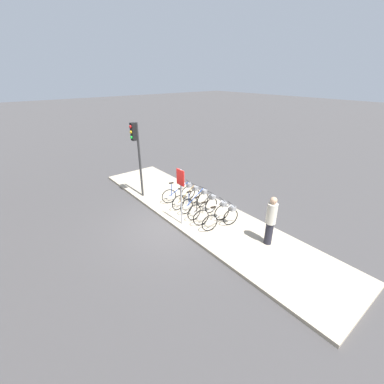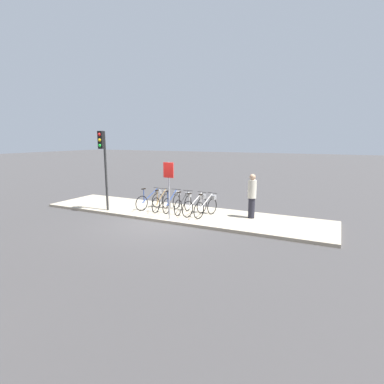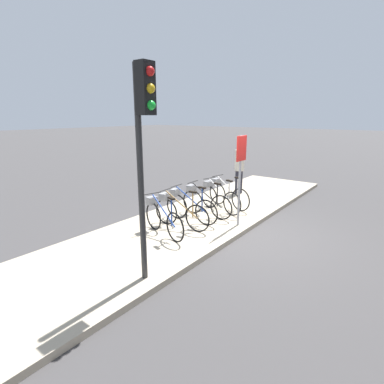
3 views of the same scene
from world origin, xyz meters
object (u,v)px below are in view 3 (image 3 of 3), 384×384
at_px(parked_bicycle_0, 161,216).
at_px(traffic_light, 144,131).
at_px(parked_bicycle_5, 226,193).
at_px(pedestrian, 239,167).
at_px(parked_bicycle_2, 188,205).
at_px(parked_bicycle_3, 204,201).
at_px(parked_bicycle_1, 178,210).
at_px(parked_bicycle_4, 218,196).
at_px(sign_post, 241,166).

relative_size(parked_bicycle_0, traffic_light, 0.45).
height_order(parked_bicycle_5, pedestrian, pedestrian).
bearing_deg(traffic_light, parked_bicycle_0, 36.76).
height_order(parked_bicycle_2, parked_bicycle_3, same).
height_order(parked_bicycle_1, pedestrian, pedestrian).
bearing_deg(parked_bicycle_3, pedestrian, 9.00).
bearing_deg(parked_bicycle_3, traffic_light, -160.26).
bearing_deg(parked_bicycle_1, parked_bicycle_3, 0.32).
height_order(parked_bicycle_5, traffic_light, traffic_light).
bearing_deg(traffic_light, parked_bicycle_1, 28.25).
relative_size(parked_bicycle_0, parked_bicycle_2, 0.97).
xyz_separation_m(parked_bicycle_1, parked_bicycle_4, (1.73, -0.07, 0.00)).
xyz_separation_m(parked_bicycle_3, parked_bicycle_4, (0.62, -0.07, 0.00)).
bearing_deg(traffic_light, sign_post, 0.91).
bearing_deg(parked_bicycle_1, pedestrian, 6.58).
relative_size(parked_bicycle_3, parked_bicycle_4, 1.02).
bearing_deg(parked_bicycle_5, sign_post, -137.81).
bearing_deg(traffic_light, parked_bicycle_5, 14.27).
relative_size(parked_bicycle_0, parked_bicycle_3, 0.97).
relative_size(parked_bicycle_2, sign_post, 0.72).
bearing_deg(sign_post, pedestrian, 28.58).
bearing_deg(traffic_light, pedestrian, 14.92).
height_order(parked_bicycle_3, parked_bicycle_5, same).
bearing_deg(pedestrian, parked_bicycle_3, -171.00).
relative_size(pedestrian, sign_post, 0.79).
relative_size(parked_bicycle_0, pedestrian, 0.88).
bearing_deg(parked_bicycle_2, parked_bicycle_1, -171.13).
bearing_deg(parked_bicycle_2, parked_bicycle_3, -6.67).
bearing_deg(parked_bicycle_1, traffic_light, -151.75).
bearing_deg(pedestrian, sign_post, -151.42).
height_order(parked_bicycle_1, parked_bicycle_4, same).
bearing_deg(parked_bicycle_2, parked_bicycle_5, -4.57).
xyz_separation_m(parked_bicycle_4, sign_post, (-0.70, -1.06, 1.10)).
bearing_deg(sign_post, traffic_light, -179.09).
relative_size(parked_bicycle_5, pedestrian, 0.89).
height_order(traffic_light, sign_post, traffic_light).
xyz_separation_m(pedestrian, sign_post, (-2.90, -1.58, 0.59)).
bearing_deg(pedestrian, traffic_light, -165.08).
relative_size(parked_bicycle_1, parked_bicycle_5, 1.02).
relative_size(parked_bicycle_3, traffic_light, 0.46).
xyz_separation_m(parked_bicycle_0, parked_bicycle_4, (2.31, -0.09, 0.00)).
height_order(parked_bicycle_1, parked_bicycle_2, same).
height_order(parked_bicycle_1, sign_post, sign_post).
relative_size(parked_bicycle_1, sign_post, 0.71).
bearing_deg(parked_bicycle_2, traffic_light, -154.97).
relative_size(parked_bicycle_4, sign_post, 0.70).
xyz_separation_m(parked_bicycle_1, sign_post, (1.03, -1.13, 1.10)).
relative_size(parked_bicycle_3, parked_bicycle_5, 1.02).
distance_m(pedestrian, sign_post, 3.36).
bearing_deg(sign_post, parked_bicycle_5, 42.19).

